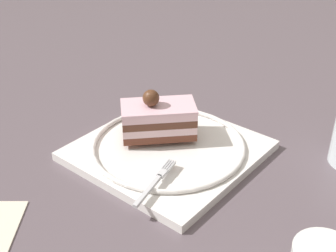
{
  "coord_description": "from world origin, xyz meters",
  "views": [
    {
      "loc": [
        0.41,
        0.39,
        0.4
      ],
      "look_at": [
        -0.01,
        -0.02,
        0.05
      ],
      "focal_mm": 48.31,
      "sensor_mm": 36.0,
      "label": 1
    }
  ],
  "objects": [
    {
      "name": "dessert_plate",
      "position": [
        -0.01,
        -0.02,
        0.01
      ],
      "size": [
        0.27,
        0.27,
        0.02
      ],
      "color": "white",
      "rests_on": "ground_plane"
    },
    {
      "name": "cake_slice",
      "position": [
        -0.02,
        -0.05,
        0.05
      ],
      "size": [
        0.13,
        0.12,
        0.08
      ],
      "color": "brown",
      "rests_on": "dessert_plate"
    },
    {
      "name": "fork",
      "position": [
        0.07,
        0.04,
        0.02
      ],
      "size": [
        0.11,
        0.04,
        0.0
      ],
      "color": "silver",
      "rests_on": "dessert_plate"
    },
    {
      "name": "ground_plane",
      "position": [
        0.0,
        0.0,
        0.0
      ],
      "size": [
        2.4,
        2.4,
        0.0
      ],
      "primitive_type": "plane",
      "color": "#584C53"
    }
  ]
}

